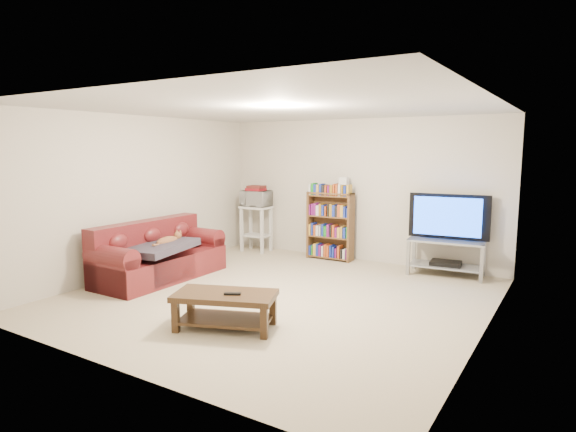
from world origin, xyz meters
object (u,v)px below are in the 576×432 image
Objects in this scene: sofa at (157,258)px; coffee_table at (225,304)px; tv_stand at (446,252)px; bookshelf at (330,225)px.

coffee_table is (2.14, -1.05, -0.03)m from sofa.
tv_stand is at bearing 45.82° from coffee_table.
coffee_table is 1.02× the size of bookshelf.
coffee_table is 3.73m from tv_stand.
bookshelf is at bearing 77.32° from coffee_table.
tv_stand is (1.46, 3.43, 0.10)m from coffee_table.
sofa is at bearing -152.02° from tv_stand.
bookshelf is at bearing 56.12° from sofa.
coffee_table is 3.55m from bookshelf.
bookshelf reaches higher than sofa.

